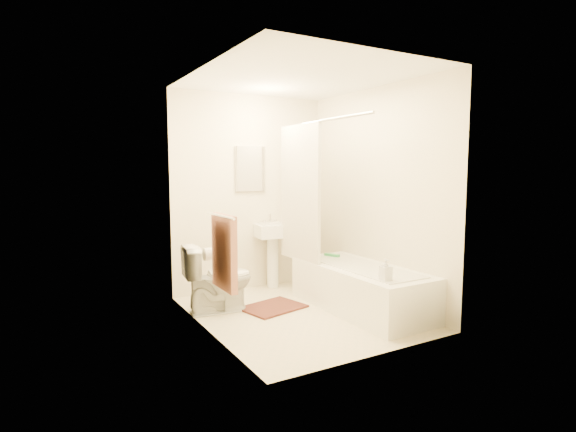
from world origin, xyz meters
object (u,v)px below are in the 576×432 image
sink (273,253)px  bathtub (361,288)px  soap_bottle (386,270)px  toilet (218,279)px  bath_mat (273,307)px

sink → bathtub: (0.39, -1.26, -0.21)m
bathtub → soap_bottle: bearing=-107.9°
toilet → soap_bottle: bearing=-131.0°
toilet → sink: bearing=-52.5°
bathtub → bath_mat: size_ratio=2.59×
toilet → soap_bottle: 1.74m
bath_mat → soap_bottle: bearing=-60.7°
bathtub → soap_bottle: size_ratio=8.08×
soap_bottle → bathtub: bearing=72.1°
toilet → bathtub: size_ratio=0.43×
toilet → soap_bottle: size_ratio=3.50×
bathtub → toilet: bearing=152.7°
sink → bathtub: sink is taller
sink → bath_mat: size_ratio=1.39×
bath_mat → soap_bottle: (0.61, -1.09, 0.56)m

